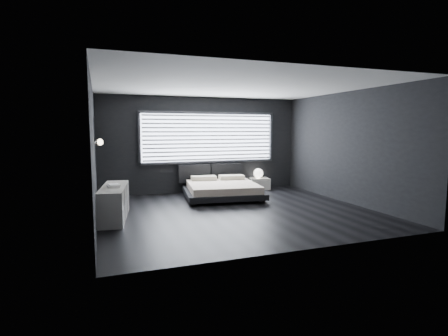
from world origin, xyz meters
name	(u,v)px	position (x,y,z in m)	size (l,w,h in m)	color
room	(237,150)	(0.00, 0.00, 1.40)	(6.04, 6.00, 2.80)	black
window	(209,138)	(0.20, 2.70, 1.61)	(4.14, 0.09, 1.52)	white
headboard	(210,172)	(0.21, 2.64, 0.57)	(1.96, 0.16, 0.52)	black
sconce_near	(100,142)	(-2.88, 0.05, 1.60)	(0.18, 0.11, 0.11)	silver
sconce_far	(100,141)	(-2.88, 0.65, 1.60)	(0.18, 0.11, 0.11)	silver
wall_art_upper	(94,130)	(-2.98, -0.55, 1.85)	(0.01, 0.48, 0.48)	#47474C
wall_art_lower	(95,155)	(-2.98, -0.30, 1.38)	(0.01, 0.48, 0.48)	#47474C
bed	(222,189)	(0.21, 1.59, 0.24)	(2.26, 2.18, 0.52)	black
nightstand	(259,183)	(1.74, 2.50, 0.18)	(0.60, 0.50, 0.35)	white
orb_lamp	(258,173)	(1.72, 2.48, 0.50)	(0.30, 0.30, 0.30)	white
dresser	(114,203)	(-2.65, 0.23, 0.34)	(0.73, 1.76, 0.68)	white
book_stack	(114,186)	(-2.65, 0.12, 0.71)	(0.26, 0.34, 0.06)	white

